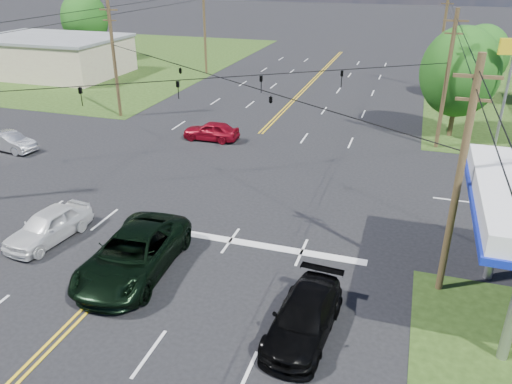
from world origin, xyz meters
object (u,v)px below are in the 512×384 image
(tree_right_a, at_px, (460,72))
(pickup_dkgreen, at_px, (133,254))
(pole_left_far, at_px, (205,28))
(suv_black, at_px, (304,317))
(pole_nw, at_px, (114,58))
(tree_far_l, at_px, (84,19))
(pole_right_far, at_px, (442,38))
(pickup_white, at_px, (49,226))
(tree_right_b, at_px, (481,56))
(pole_se, at_px, (459,179))
(sedan_silver, at_px, (10,142))
(pole_ne, at_px, (447,79))
(retail_nw, at_px, (52,57))

(tree_right_a, relative_size, pickup_dkgreen, 1.23)
(pole_left_far, distance_m, suv_black, 46.74)
(pole_nw, distance_m, tree_far_l, 29.83)
(pole_right_far, bearing_deg, pole_left_far, 180.00)
(suv_black, bearing_deg, pickup_white, 172.21)
(pole_right_far, bearing_deg, tree_right_b, -48.81)
(pole_nw, bearing_deg, pole_se, -34.70)
(tree_right_a, distance_m, sedan_silver, 32.69)
(pole_nw, relative_size, pole_right_far, 0.95)
(pole_nw, distance_m, pole_right_far, 32.20)
(tree_right_a, distance_m, tree_far_l, 50.16)
(tree_right_b, bearing_deg, pole_left_far, 172.28)
(pole_se, bearing_deg, pole_ne, 90.00)
(pickup_white, relative_size, sedan_silver, 1.12)
(pole_left_far, relative_size, tree_right_a, 1.22)
(pole_se, xyz_separation_m, tree_right_a, (1.00, 21.00, -0.05))
(pole_se, relative_size, pole_nw, 1.00)
(pole_nw, bearing_deg, tree_right_b, 26.95)
(tree_right_a, bearing_deg, pole_nw, -173.66)
(pole_ne, distance_m, pole_left_far, 32.20)
(pole_ne, relative_size, tree_right_a, 1.16)
(retail_nw, height_order, pole_se, pole_se)
(pole_ne, xyz_separation_m, sedan_silver, (-28.70, -10.00, -4.25))
(pole_left_far, relative_size, suv_black, 2.00)
(tree_right_b, height_order, pickup_white, tree_right_b)
(pickup_dkgreen, xyz_separation_m, sedan_silver, (-16.20, 10.76, -0.26))
(pole_left_far, bearing_deg, retail_nw, -160.56)
(retail_nw, relative_size, tree_right_a, 1.96)
(pickup_dkgreen, bearing_deg, tree_right_b, 62.50)
(retail_nw, xyz_separation_m, pole_nw, (17.00, -13.00, 2.92))
(tree_far_l, xyz_separation_m, sedan_silver, (16.30, -33.00, -4.53))
(pole_ne, height_order, pickup_dkgreen, pole_ne)
(tree_far_l, distance_m, suv_black, 60.85)
(pole_se, bearing_deg, pole_nw, 145.30)
(pole_se, distance_m, pickup_dkgreen, 13.41)
(pole_nw, xyz_separation_m, pole_right_far, (26.00, 19.00, 0.25))
(retail_nw, bearing_deg, tree_far_l, 101.31)
(pole_ne, xyz_separation_m, pole_left_far, (-26.00, 19.00, 0.25))
(pole_nw, distance_m, pole_left_far, 19.00)
(pole_ne, relative_size, suv_black, 1.90)
(pole_se, xyz_separation_m, tree_far_l, (-45.00, 41.00, 0.28))
(tree_right_b, bearing_deg, pole_ne, -103.13)
(pole_se, height_order, pole_ne, same)
(tree_far_l, xyz_separation_m, suv_black, (40.30, -45.37, -4.47))
(pickup_dkgreen, bearing_deg, pole_se, 9.04)
(pole_nw, distance_m, pickup_white, 21.61)
(tree_right_b, bearing_deg, suv_black, -102.37)
(tree_far_l, bearing_deg, tree_right_b, -9.37)
(pickup_dkgreen, bearing_deg, pole_left_far, 105.36)
(pickup_dkgreen, bearing_deg, sedan_silver, 143.03)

